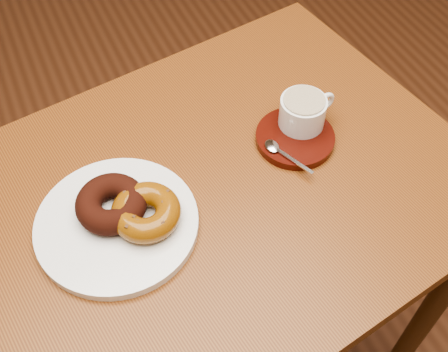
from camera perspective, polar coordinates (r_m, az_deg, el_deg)
name	(u,v)px	position (r m, az deg, el deg)	size (l,w,h in m)	color
cafe_table	(214,230)	(1.04, -1.01, -5.49)	(0.97, 0.78, 0.82)	brown
donut_plate	(117,224)	(0.89, -10.82, -4.80)	(0.26, 0.26, 0.02)	white
donut_cinnamon	(111,204)	(0.88, -11.39, -2.78)	(0.11, 0.11, 0.04)	black
donut_caramel	(146,212)	(0.87, -7.93, -3.65)	(0.11, 0.11, 0.04)	brown
saucer	(295,138)	(1.00, 7.22, 3.87)	(0.14, 0.14, 0.01)	#390D07
coffee_cup	(303,111)	(0.99, 8.06, 6.54)	(0.11, 0.08, 0.06)	white
teaspoon	(276,149)	(0.96, 5.34, 2.75)	(0.05, 0.10, 0.01)	silver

